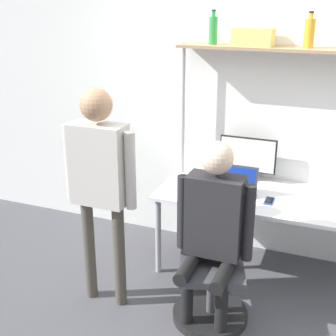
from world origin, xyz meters
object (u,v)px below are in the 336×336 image
cell_phone (269,201)px  person_seated (213,222)px  laptop (236,189)px  office_chair (211,283)px  bottle_green (213,30)px  bottle_amber (309,33)px  person_standing (100,172)px  storage_box (253,37)px  monitor (247,158)px

cell_phone → person_seated: bearing=-112.4°
laptop → person_seated: 0.66m
office_chair → bottle_green: bearing=108.8°
cell_phone → bottle_amber: bearing=68.0°
bottle_amber → bottle_green: bearing=180.0°
person_standing → storage_box: (0.83, 1.09, 0.88)m
laptop → cell_phone: (0.27, 0.01, -0.06)m
person_seated → bottle_green: size_ratio=5.03×
office_chair → bottle_amber: bearing=66.2°
monitor → person_seated: (0.00, -1.04, -0.13)m
person_seated → person_standing: 0.88m
cell_phone → storage_box: size_ratio=0.47×
storage_box → laptop: bearing=-87.8°
monitor → storage_box: size_ratio=1.57×
cell_phone → person_seated: person_seated is taller
person_standing → bottle_green: size_ratio=6.18×
bottle_amber → bottle_green: bottle_green is taller
person_standing → bottle_amber: bottle_amber is taller
person_seated → bottle_amber: size_ratio=5.09×
cell_phone → person_seated: 0.72m
bottle_amber → bottle_green: (-0.76, 0.00, 0.00)m
bottle_amber → storage_box: bearing=180.0°
laptop → bottle_amber: 1.34m
cell_phone → person_standing: size_ratio=0.09×
monitor → bottle_green: 1.12m
person_seated → person_standing: size_ratio=0.81×
laptop → storage_box: storage_box is taller
office_chair → bottle_green: (-0.33, 0.98, 1.74)m
laptop → bottle_green: size_ratio=1.15×
monitor → office_chair: 1.20m
office_chair → person_seated: person_seated is taller
laptop → office_chair: laptop is taller
laptop → storage_box: 1.23m
bottle_green → cell_phone: bearing=-30.1°
bottle_amber → storage_box: 0.43m
cell_phone → person_seated: (-0.27, -0.66, 0.08)m
monitor → office_chair: monitor is taller
laptop → person_standing: 1.15m
office_chair → storage_box: (0.00, 0.98, 1.69)m
person_seated → storage_box: storage_box is taller
bottle_green → person_standing: bearing=-114.3°
cell_phone → person_standing: 1.38m
laptop → office_chair: bearing=-91.6°
monitor → laptop: (0.00, -0.39, -0.15)m
office_chair → bottle_green: size_ratio=3.31×
person_standing → laptop: bearing=41.0°
laptop → person_standing: (-0.84, -0.73, 0.29)m
laptop → office_chair: 0.80m
bottle_amber → storage_box: bottle_amber is taller
monitor → person_standing: person_standing is taller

